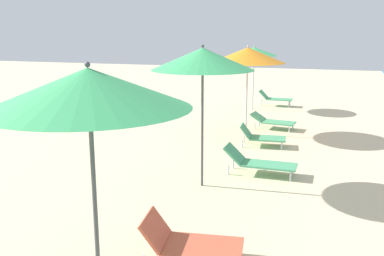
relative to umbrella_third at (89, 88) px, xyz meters
The scene contains 9 objects.
umbrella_third is the anchor object (origin of this frame).
lounger_third_shoreside 2.66m from the umbrella_third, 61.90° to the left, with size 1.44×0.87×0.63m.
umbrella_fourth 4.12m from the umbrella_third, 89.93° to the left, with size 2.01×2.01×2.84m.
lounger_fourth_shoreside 5.73m from the umbrella_third, 79.25° to the left, with size 1.58×0.58×0.61m.
umbrella_fifth 8.75m from the umbrella_third, 89.87° to the left, with size 2.21×2.21×2.67m.
lounger_fifth_shoreside 10.04m from the umbrella_third, 85.96° to the left, with size 1.45×0.78×0.48m.
lounger_fifth_inland 7.91m from the umbrella_third, 84.90° to the left, with size 1.27×0.72×0.59m.
umbrella_farthest 12.95m from the umbrella_third, 92.26° to the left, with size 1.82×1.82×2.51m.
lounger_farthest_shoreside 14.20m from the umbrella_third, 89.11° to the left, with size 1.35×0.56×0.64m.
Camera 1 is at (3.00, 4.17, 3.12)m, focal length 40.26 mm.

